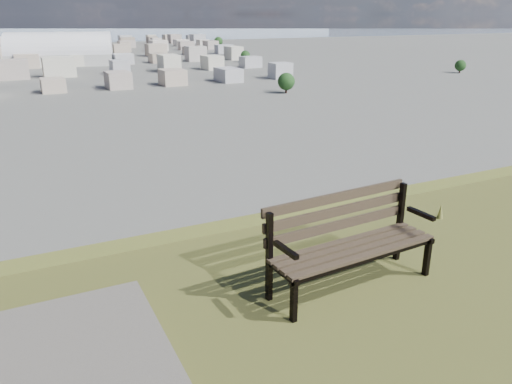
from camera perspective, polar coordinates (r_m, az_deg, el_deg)
park_bench at (r=4.65m, az=10.46°, el=-5.02°), size 1.65×0.62×0.85m
arena at (r=313.11m, az=-21.41°, el=14.38°), size 60.00×35.44×23.72m
city_blocks at (r=396.09m, az=-26.90°, el=14.17°), size 395.00×361.00×7.00m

